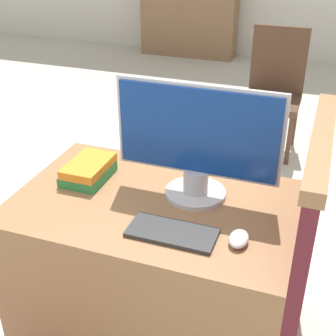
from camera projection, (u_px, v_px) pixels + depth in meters
name	position (u px, v px, depth m)	size (l,w,h in m)	color
desk	(156.00, 272.00, 2.06)	(1.13, 0.74, 0.75)	#8C603D
carrel_divider	(300.00, 264.00, 1.81)	(0.07, 0.79, 1.13)	#5B1E28
monitor	(197.00, 143.00, 1.81)	(0.66, 0.25, 0.47)	#B7B7BC
keyboard	(172.00, 233.00, 1.68)	(0.32, 0.15, 0.02)	#2D2D2D
mouse	(239.00, 239.00, 1.63)	(0.07, 0.10, 0.04)	silver
book_stack	(88.00, 170.00, 2.02)	(0.17, 0.24, 0.08)	#2D7F42
far_chair	(274.00, 86.00, 3.76)	(0.44, 0.44, 0.99)	#4C3323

